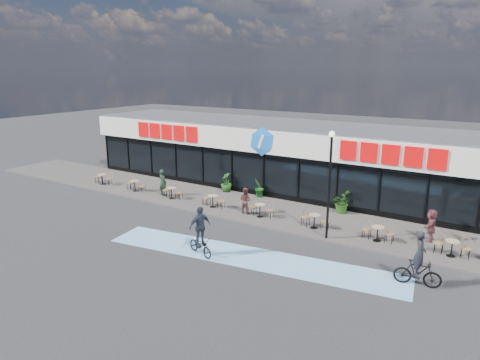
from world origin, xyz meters
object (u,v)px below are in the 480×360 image
object	(u,v)px
lamp_post	(330,176)
patron_right	(245,200)
patron_left	(163,182)
cyclist_a	(200,236)
cyclist_b	(418,266)
pedestrian_a	(431,225)
potted_plant_left	(226,182)
potted_plant_mid	(259,188)
potted_plant_right	(341,202)
bistro_set_0	(103,178)

from	to	relation	value
lamp_post	patron_right	size ratio (longest dim) A/B	3.49
patron_left	cyclist_a	world-z (taller)	cyclist_a
patron_left	cyclist_b	size ratio (longest dim) A/B	0.77
patron_right	pedestrian_a	xyz separation A→B (m)	(9.85, 1.32, 0.04)
potted_plant_left	cyclist_a	xyz separation A→B (m)	(4.64, -9.00, 0.18)
potted_plant_mid	pedestrian_a	bearing A→B (deg)	-9.86
patron_left	pedestrian_a	size ratio (longest dim) A/B	1.09
potted_plant_mid	potted_plant_right	xyz separation A→B (m)	(5.59, -0.09, -0.01)
potted_plant_left	pedestrian_a	xyz separation A→B (m)	(13.32, -1.86, 0.15)
potted_plant_right	bistro_set_0	bearing A→B (deg)	-169.64
potted_plant_right	cyclist_a	bearing A→B (deg)	-111.51
potted_plant_mid	cyclist_b	bearing A→B (deg)	-31.51
lamp_post	cyclist_a	size ratio (longest dim) A/B	2.30
cyclist_a	cyclist_b	distance (m)	9.25
pedestrian_a	patron_left	bearing A→B (deg)	-86.12
potted_plant_right	patron_left	bearing A→B (deg)	-165.56
patron_left	cyclist_b	world-z (taller)	cyclist_b
pedestrian_a	lamp_post	bearing A→B (deg)	-61.64
potted_plant_right	potted_plant_left	bearing A→B (deg)	179.43
lamp_post	patron_left	size ratio (longest dim) A/B	3.05
potted_plant_left	cyclist_b	size ratio (longest dim) A/B	0.58
lamp_post	potted_plant_left	size ratio (longest dim) A/B	4.06
potted_plant_mid	patron_left	bearing A→B (deg)	-152.12
bistro_set_0	cyclist_b	xyz separation A→B (m)	(22.34, -3.60, 0.28)
bistro_set_0	cyclist_a	world-z (taller)	cyclist_a
patron_left	potted_plant_right	bearing A→B (deg)	-156.20
patron_right	patron_left	bearing A→B (deg)	2.31
pedestrian_a	cyclist_b	distance (m)	4.92
potted_plant_left	potted_plant_mid	xyz separation A→B (m)	(2.56, 0.01, -0.02)
bistro_set_0	patron_right	distance (m)	12.19
potted_plant_right	patron_right	world-z (taller)	patron_right
bistro_set_0	pedestrian_a	xyz separation A→B (m)	(22.04, 1.31, 0.35)
lamp_post	potted_plant_right	world-z (taller)	lamp_post
potted_plant_left	potted_plant_mid	bearing A→B (deg)	0.29
patron_right	cyclist_a	world-z (taller)	cyclist_a
potted_plant_right	potted_plant_mid	bearing A→B (deg)	179.03
bistro_set_0	potted_plant_mid	distance (m)	11.73
pedestrian_a	potted_plant_mid	bearing A→B (deg)	-99.90
potted_plant_right	cyclist_a	xyz separation A→B (m)	(-3.52, -8.92, 0.21)
potted_plant_left	pedestrian_a	distance (m)	13.44
bistro_set_0	cyclist_a	size ratio (longest dim) A/B	0.66
potted_plant_left	potted_plant_mid	world-z (taller)	potted_plant_left
patron_left	patron_right	world-z (taller)	patron_left
pedestrian_a	cyclist_a	distance (m)	11.24
potted_plant_mid	lamp_post	bearing A→B (deg)	-33.95
potted_plant_left	pedestrian_a	world-z (taller)	pedestrian_a
lamp_post	potted_plant_left	world-z (taller)	lamp_post
patron_left	cyclist_a	bearing A→B (deg)	151.42
potted_plant_right	patron_left	xyz separation A→B (m)	(-11.25, -2.90, 0.25)
cyclist_b	lamp_post	bearing A→B (deg)	151.96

